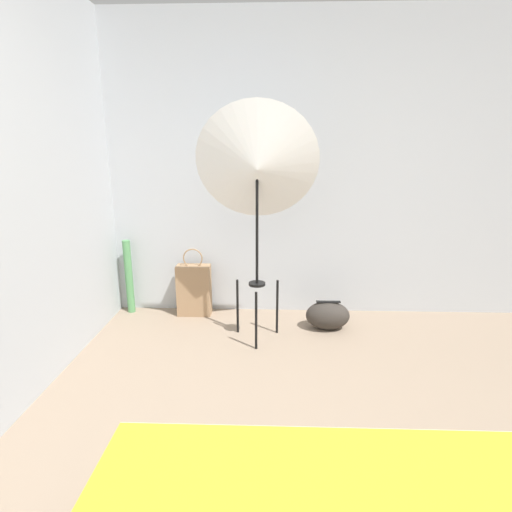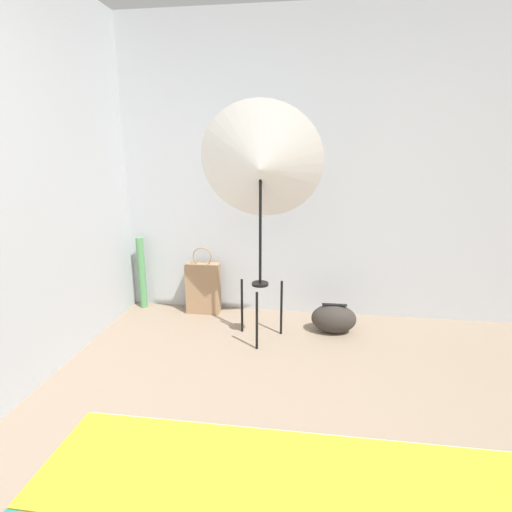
{
  "view_description": "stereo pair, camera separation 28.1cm",
  "coord_description": "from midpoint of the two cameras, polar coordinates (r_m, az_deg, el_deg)",
  "views": [
    {
      "loc": [
        -0.34,
        -1.05,
        1.48
      ],
      "look_at": [
        -0.44,
        1.67,
        0.75
      ],
      "focal_mm": 28.0,
      "sensor_mm": 36.0,
      "label": 1
    },
    {
      "loc": [
        -0.06,
        -1.03,
        1.48
      ],
      "look_at": [
        -0.44,
        1.67,
        0.75
      ],
      "focal_mm": 28.0,
      "sensor_mm": 36.0,
      "label": 2
    }
  ],
  "objects": [
    {
      "name": "wall_back",
      "position": [
        3.57,
        5.34,
        12.05
      ],
      "size": [
        8.0,
        0.05,
        2.6
      ],
      "color": "#B7BCC1",
      "rests_on": "ground_plane"
    },
    {
      "name": "duffel_bag",
      "position": [
        3.44,
        7.89,
        -8.45
      ],
      "size": [
        0.37,
        0.24,
        0.25
      ],
      "color": "#332D28",
      "rests_on": "ground_plane"
    },
    {
      "name": "paper_roll",
      "position": [
        3.9,
        -19.7,
        -2.85
      ],
      "size": [
        0.07,
        0.07,
        0.69
      ],
      "color": "#56995B",
      "rests_on": "ground_plane"
    },
    {
      "name": "photo_umbrella",
      "position": [
        2.96,
        -2.64,
        12.57
      ],
      "size": [
        0.92,
        0.47,
        1.82
      ],
      "color": "black",
      "rests_on": "ground_plane"
    },
    {
      "name": "tote_bag",
      "position": [
        3.72,
        -11.0,
        -4.77
      ],
      "size": [
        0.3,
        0.15,
        0.63
      ],
      "color": "#9E7A56",
      "rests_on": "ground_plane"
    }
  ]
}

